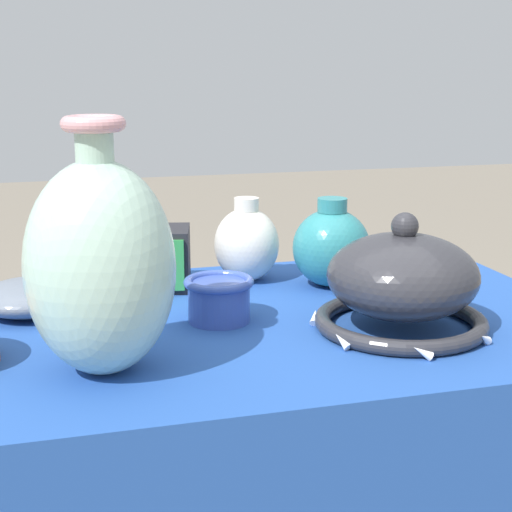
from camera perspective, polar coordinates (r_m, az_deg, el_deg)
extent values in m
cylinder|color=brown|center=(1.63, 12.23, -14.10)|extent=(0.04, 0.04, 0.73)
cube|color=brown|center=(1.12, -1.32, -5.65)|extent=(0.99, 0.58, 0.03)
cube|color=#234C9E|center=(1.12, -1.33, -4.78)|extent=(1.01, 0.60, 0.01)
cube|color=#234C9E|center=(0.90, 3.76, -17.87)|extent=(1.01, 0.01, 0.24)
ellipsoid|color=#A8CCB7|center=(0.91, -11.26, -0.88)|extent=(0.17, 0.17, 0.25)
cylinder|color=#A8CCB7|center=(0.89, -11.68, 7.99)|extent=(0.04, 0.04, 0.04)
torus|color=#D19399|center=(0.89, -11.75, 9.41)|extent=(0.07, 0.07, 0.02)
torus|color=#2D2D33|center=(1.09, 10.46, -4.70)|extent=(0.24, 0.24, 0.02)
ellipsoid|color=#2D2D33|center=(1.07, 10.61, -1.43)|extent=(0.20, 0.20, 0.11)
sphere|color=#2D2D33|center=(1.06, 10.77, 2.15)|extent=(0.04, 0.04, 0.04)
cone|color=white|center=(1.14, 15.78, -4.10)|extent=(0.01, 0.03, 0.02)
cone|color=white|center=(1.20, 11.71, -3.04)|extent=(0.03, 0.03, 0.02)
cone|color=white|center=(1.18, 6.90, -3.15)|extent=(0.03, 0.02, 0.02)
cone|color=white|center=(1.09, 4.28, -4.42)|extent=(0.02, 0.03, 0.02)
cone|color=white|center=(1.00, 6.26, -6.15)|extent=(0.02, 0.03, 0.02)
cone|color=white|center=(0.98, 12.00, -6.85)|extent=(0.03, 0.02, 0.02)
cone|color=white|center=(1.05, 16.29, -5.78)|extent=(0.03, 0.03, 0.02)
cube|color=#232328|center=(1.27, -7.37, -0.15)|extent=(0.13, 0.11, 0.10)
cube|color=green|center=(1.22, -7.54, -0.70)|extent=(0.10, 0.03, 0.08)
ellipsoid|color=slate|center=(1.18, -16.09, -2.86)|extent=(0.15, 0.15, 0.05)
ellipsoid|color=teal|center=(1.27, 5.50, 0.59)|extent=(0.13, 0.13, 0.13)
cylinder|color=teal|center=(1.26, 5.57, 3.71)|extent=(0.05, 0.05, 0.02)
ellipsoid|color=white|center=(1.30, -0.69, 0.84)|extent=(0.11, 0.11, 0.12)
cylinder|color=white|center=(1.29, -0.69, 3.78)|extent=(0.04, 0.04, 0.02)
cylinder|color=#3851A8|center=(1.10, -2.72, -3.31)|extent=(0.09, 0.09, 0.06)
torus|color=#3851A8|center=(1.09, -2.74, -1.88)|extent=(0.10, 0.10, 0.01)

